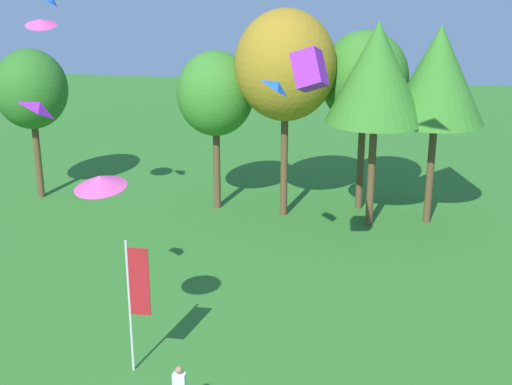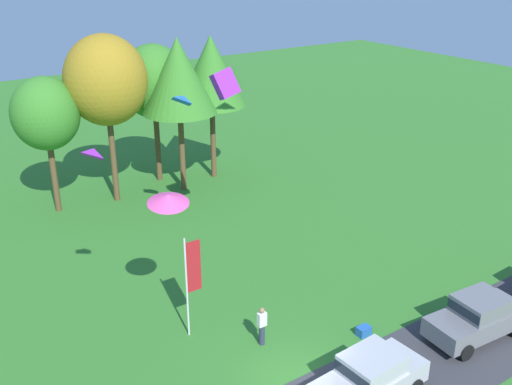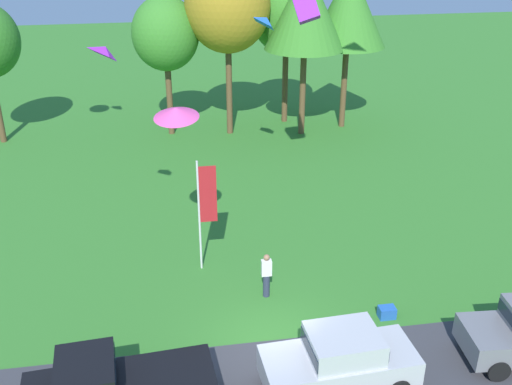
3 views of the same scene
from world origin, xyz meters
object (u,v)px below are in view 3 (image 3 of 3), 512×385
at_px(kite_diamond_over_trees, 106,51).
at_px(kite_box_near_flag, 305,5).
at_px(tree_far_right, 165,34).
at_px(kite_delta_mid_center, 176,112).
at_px(cooler_box, 387,312).
at_px(kite_diamond_low_drifter, 267,21).
at_px(flag_banner, 205,202).
at_px(tree_far_left, 227,6).
at_px(tree_left_of_center, 349,7).
at_px(tree_lone_near, 286,14).
at_px(person_beside_suv, 266,275).
at_px(tree_center_back, 305,8).
at_px(car_sedan_by_flagpole, 340,358).

relative_size(kite_diamond_over_trees, kite_box_near_flag, 0.71).
xyz_separation_m(tree_far_right, kite_delta_mid_center, (-0.03, -15.57, 0.35)).
height_order(cooler_box, kite_diamond_low_drifter, kite_diamond_low_drifter).
distance_m(tree_far_right, kite_box_near_flag, 12.25).
relative_size(tree_far_right, cooler_box, 14.53).
height_order(flag_banner, kite_diamond_low_drifter, kite_diamond_low_drifter).
bearing_deg(kite_diamond_low_drifter, tree_far_left, 95.22).
relative_size(tree_left_of_center, cooler_box, 17.11).
bearing_deg(tree_lone_near, tree_far_left, -156.31).
xyz_separation_m(person_beside_suv, tree_center_back, (5.11, 16.36, 6.57)).
height_order(tree_far_right, kite_delta_mid_center, tree_far_right).
distance_m(car_sedan_by_flagpole, cooler_box, 3.92).
height_order(cooler_box, kite_diamond_over_trees, kite_diamond_over_trees).
bearing_deg(tree_center_back, tree_far_left, 169.67).
xyz_separation_m(kite_delta_mid_center, kite_box_near_flag, (5.60, 5.06, 2.62)).
relative_size(tree_lone_near, kite_delta_mid_center, 5.87).
bearing_deg(tree_left_of_center, person_beside_suv, -114.70).
height_order(car_sedan_by_flagpole, kite_diamond_low_drifter, kite_diamond_low_drifter).
bearing_deg(tree_left_of_center, kite_delta_mid_center, -125.18).
height_order(person_beside_suv, tree_left_of_center, tree_left_of_center).
height_order(kite_diamond_over_trees, kite_box_near_flag, kite_box_near_flag).
distance_m(tree_left_of_center, kite_diamond_low_drifter, 10.55).
height_order(car_sedan_by_flagpole, tree_center_back, tree_center_back).
relative_size(car_sedan_by_flagpole, kite_diamond_low_drifter, 4.49).
bearing_deg(tree_far_right, car_sedan_by_flagpole, -79.85).
relative_size(tree_center_back, kite_box_near_flag, 7.93).
distance_m(kite_delta_mid_center, kite_diamond_over_trees, 3.10).
relative_size(tree_far_left, tree_lone_near, 1.12).
xyz_separation_m(tree_left_of_center, kite_delta_mid_center, (-10.70, -15.18, -0.95)).
bearing_deg(kite_diamond_low_drifter, tree_center_back, 64.61).
bearing_deg(cooler_box, person_beside_suv, 153.69).
bearing_deg(kite_box_near_flag, car_sedan_by_flagpole, -97.47).
xyz_separation_m(cooler_box, kite_diamond_low_drifter, (-2.25, 10.76, 7.87)).
height_order(person_beside_suv, tree_far_left, tree_far_left).
height_order(tree_center_back, flag_banner, tree_center_back).
bearing_deg(cooler_box, flag_banner, 144.47).
relative_size(tree_left_of_center, kite_diamond_low_drifter, 9.59).
bearing_deg(car_sedan_by_flagpole, tree_far_left, 91.22).
height_order(tree_lone_near, flag_banner, tree_lone_near).
height_order(car_sedan_by_flagpole, tree_left_of_center, tree_left_of_center).
bearing_deg(cooler_box, car_sedan_by_flagpole, -131.41).
height_order(tree_center_back, tree_left_of_center, tree_center_back).
relative_size(person_beside_suv, kite_delta_mid_center, 1.10).
height_order(person_beside_suv, tree_lone_near, tree_lone_near).
height_order(cooler_box, kite_box_near_flag, kite_box_near_flag).
relative_size(cooler_box, kite_diamond_low_drifter, 0.56).
height_order(kite_diamond_low_drifter, kite_diamond_over_trees, kite_diamond_over_trees).
bearing_deg(kite_diamond_low_drifter, tree_left_of_center, 52.73).
distance_m(tree_center_back, tree_left_of_center, 2.96).
relative_size(tree_far_right, kite_delta_mid_center, 5.23).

